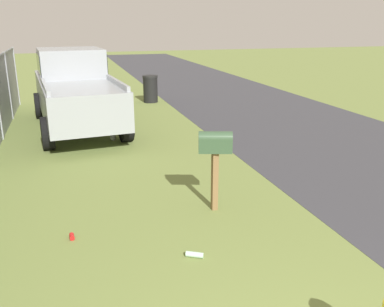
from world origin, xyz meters
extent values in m
cube|color=#38383D|center=(6.00, -4.66, 0.00)|extent=(60.00, 5.35, 0.01)
cube|color=brown|center=(4.38, -0.61, 0.47)|extent=(0.09, 0.09, 0.94)
cube|color=#334C33|center=(4.38, -0.61, 1.05)|extent=(0.34, 0.54, 0.22)
cylinder|color=#334C33|center=(4.38, -0.61, 1.16)|extent=(0.34, 0.54, 0.20)
cube|color=red|center=(4.49, -0.61, 1.11)|extent=(0.02, 0.04, 0.18)
cube|color=#93999E|center=(10.28, 1.21, 0.88)|extent=(5.44, 2.28, 0.90)
cube|color=#93999E|center=(10.92, 1.26, 1.71)|extent=(1.95, 1.81, 0.76)
cube|color=black|center=(10.92, 1.26, 1.71)|extent=(1.90, 1.84, 0.53)
cube|color=#93999E|center=(9.05, 1.92, 1.39)|extent=(2.75, 0.33, 0.12)
cube|color=#93999E|center=(9.20, 0.28, 1.39)|extent=(2.75, 0.33, 0.12)
cylinder|color=black|center=(11.94, 2.26, 0.38)|extent=(0.78, 0.33, 0.76)
cylinder|color=black|center=(12.11, 0.47, 0.38)|extent=(0.78, 0.33, 0.76)
cylinder|color=black|center=(8.46, 1.94, 0.38)|extent=(0.78, 0.33, 0.76)
cylinder|color=black|center=(8.63, 0.15, 0.38)|extent=(0.78, 0.33, 0.76)
cylinder|color=black|center=(13.51, -1.45, 0.44)|extent=(0.51, 0.51, 0.88)
cylinder|color=black|center=(13.51, -1.45, 0.92)|extent=(0.54, 0.54, 0.08)
cylinder|color=#9EA3A8|center=(12.04, 3.07, 0.98)|extent=(0.07, 0.07, 1.97)
cylinder|color=#9EA3A8|center=(14.40, 3.07, 0.98)|extent=(0.07, 0.07, 1.97)
sphere|color=silver|center=(8.79, 0.45, 0.07)|extent=(0.14, 0.14, 0.14)
cylinder|color=red|center=(4.06, 1.55, 0.03)|extent=(0.12, 0.07, 0.07)
cylinder|color=#B2D8BF|center=(3.14, 0.10, 0.04)|extent=(0.17, 0.23, 0.07)
camera|label=1|loc=(-1.20, 1.44, 2.81)|focal=38.93mm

